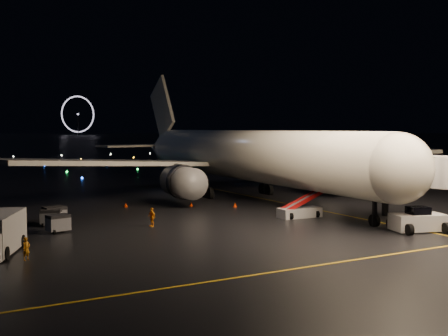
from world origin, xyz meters
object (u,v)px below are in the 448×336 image
Objects in this scene: belt_loader at (300,202)px; baggage_cart_0 at (51,218)px; pushback_tug at (418,219)px; baggage_cart_1 at (58,223)px; crew_c at (152,217)px; baggage_cart_2 at (54,215)px; crew_a at (26,249)px; airliner at (232,128)px.

baggage_cart_0 is at bearing 166.12° from belt_loader.
baggage_cart_1 is at bearing 169.30° from pushback_tug.
baggage_cart_2 is (-7.69, 5.64, -0.04)m from crew_c.
baggage_cart_2 is at bearing 82.56° from baggage_cart_0.
belt_loader is 28.58m from crew_a.
belt_loader reaches higher than baggage_cart_1.
baggage_cart_2 is (0.52, 0.92, 0.07)m from baggage_cart_0.
airliner is at bearing 15.87° from baggage_cart_2.
crew_c is 8.43m from baggage_cart_1.
belt_loader is 3.58× the size of baggage_cart_0.
baggage_cart_2 is at bearing 163.69° from belt_loader.
airliner reaches higher than baggage_cart_2.
baggage_cart_0 is at bearing -152.37° from airliner.
crew_a is at bearing -118.57° from baggage_cart_2.
airliner reaches higher than crew_a.
crew_c is 0.97× the size of baggage_cart_0.
crew_a is at bearing -69.65° from crew_c.
pushback_tug is 2.48× the size of baggage_cart_1.
baggage_cart_2 is at bearing 162.04° from pushback_tug.
crew_a is at bearing -172.13° from pushback_tug.
baggage_cart_2 is at bearing -139.46° from crew_c.
crew_c is at bearing 173.97° from belt_loader.
belt_loader reaches higher than baggage_cart_0.
crew_a is 0.91× the size of crew_c.
crew_c is at bearing 162.39° from pushback_tug.
baggage_cart_2 is (-22.95, 8.10, -0.75)m from belt_loader.
belt_loader is at bearing -18.19° from crew_a.
crew_c is 9.53m from baggage_cart_2.
baggage_cart_1 is at bearing -70.01° from baggage_cart_0.
pushback_tug is at bearing -40.04° from baggage_cart_1.
pushback_tug is 33.70m from baggage_cart_2.
pushback_tug is at bearing -65.20° from belt_loader.
belt_loader is 3.70× the size of crew_c.
crew_c is (12.68, 8.41, 0.08)m from crew_a.
baggage_cart_0 is (-27.17, -13.27, -8.42)m from airliner.
pushback_tug is 31.91m from baggage_cart_1.
airliner is 32.41× the size of baggage_cart_2.
crew_a is (-32.48, 5.45, -0.29)m from pushback_tug.
baggage_cart_2 reaches higher than crew_a.
airliner is 42.06m from crew_a.
pushback_tug reaches higher than baggage_cart_0.
airliner reaches higher than belt_loader.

